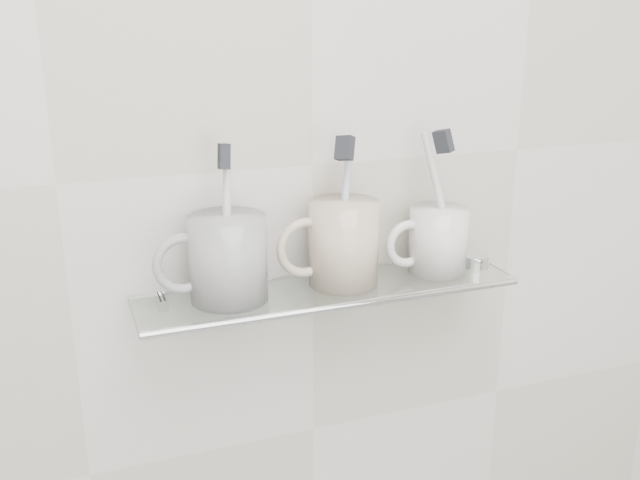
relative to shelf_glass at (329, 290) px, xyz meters
name	(u,v)px	position (x,y,z in m)	size (l,w,h in m)	color
wall_back	(313,165)	(0.00, 0.06, 0.15)	(2.50, 2.50, 0.00)	beige
shelf_glass	(329,290)	(0.00, 0.00, 0.00)	(0.50, 0.12, 0.01)	silver
shelf_rail	(345,306)	(0.00, -0.06, 0.00)	(0.01, 0.01, 0.50)	silver
bracket_left	(162,306)	(-0.21, 0.05, -0.01)	(0.02, 0.02, 0.03)	silver
bracket_right	(451,267)	(0.21, 0.05, -0.01)	(0.02, 0.02, 0.03)	silver
mug_left	(228,258)	(-0.13, 0.00, 0.06)	(0.10, 0.10, 0.11)	white
mug_left_handle	(184,264)	(-0.19, 0.00, 0.06)	(0.08, 0.08, 0.01)	white
toothbrush_left	(227,222)	(-0.13, 0.00, 0.10)	(0.01, 0.01, 0.19)	silver
bristles_left	(224,156)	(-0.13, 0.00, 0.19)	(0.01, 0.02, 0.03)	#202328
mug_center	(344,243)	(0.02, 0.00, 0.06)	(0.09, 0.09, 0.11)	beige
mug_center_handle	(306,247)	(-0.03, 0.00, 0.06)	(0.08, 0.08, 0.01)	beige
toothbrush_center	(344,210)	(0.02, 0.00, 0.10)	(0.01, 0.01, 0.19)	#A1A6B9
bristles_center	(345,148)	(0.02, 0.00, 0.19)	(0.01, 0.02, 0.03)	#202328
mug_right	(438,240)	(0.16, 0.00, 0.05)	(0.08, 0.08, 0.09)	white
mug_right_handle	(408,244)	(0.12, 0.00, 0.05)	(0.07, 0.07, 0.01)	white
toothbrush_right	(440,200)	(0.16, 0.00, 0.10)	(0.01, 0.01, 0.19)	silver
bristles_right	(443,141)	(0.16, 0.00, 0.19)	(0.01, 0.02, 0.03)	#202328
chrome_cap	(475,260)	(0.22, 0.00, 0.01)	(0.04, 0.04, 0.02)	silver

